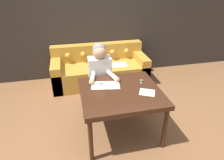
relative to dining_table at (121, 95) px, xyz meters
The scene contains 9 objects.
ground_plane 0.68m from the dining_table, 163.76° to the left, with size 16.00×16.00×0.00m, color brown.
wall_back 2.23m from the dining_table, 93.69° to the left, with size 8.00×0.06×2.60m.
dining_table is the anchor object (origin of this frame).
couch 1.75m from the dining_table, 90.80° to the left, with size 2.07×0.86×0.81m.
person 0.69m from the dining_table, 105.33° to the left, with size 0.48×0.60×1.24m.
pattern_paper_main 0.28m from the dining_table, 132.89° to the left, with size 0.45×0.31×0.00m.
pattern_paper_offcut 0.38m from the dining_table, 21.06° to the right, with size 0.27×0.26×0.00m.
scissors 0.32m from the dining_table, 132.59° to the left, with size 0.22×0.16×0.01m.
thread_spool 0.41m from the dining_table, 23.45° to the left, with size 0.04×0.04×0.05m.
Camera 1 is at (-0.52, -2.38, 2.21)m, focal length 32.00 mm.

